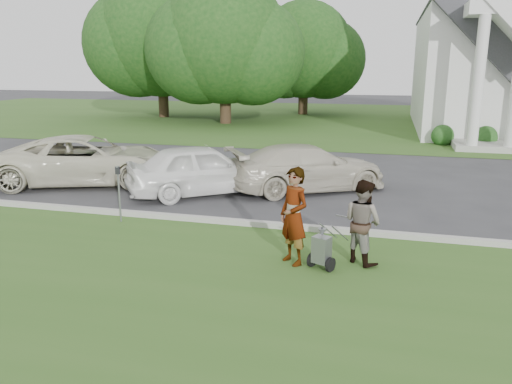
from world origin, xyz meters
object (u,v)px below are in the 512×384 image
at_px(tree_far, 161,40).
at_px(person_left, 294,217).
at_px(striping_cart, 322,250).
at_px(tree_left, 224,46).
at_px(car_b, 203,169).
at_px(church, 502,29).
at_px(car_a, 87,160).
at_px(tree_back, 304,54).
at_px(person_right, 362,222).
at_px(parking_meter_near, 119,187).
at_px(car_c, 307,168).

distance_m(tree_far, person_left, 30.92).
bearing_deg(tree_far, striping_cart, -59.37).
relative_size(tree_left, car_b, 2.32).
relative_size(church, striping_cart, 23.23).
bearing_deg(church, tree_far, 175.34).
distance_m(car_a, car_b, 4.26).
bearing_deg(tree_far, person_left, -60.19).
bearing_deg(church, tree_back, 152.15).
xyz_separation_m(person_left, person_right, (1.30, 0.40, -0.13)).
xyz_separation_m(car_a, car_b, (4.25, -0.35, -0.02)).
height_order(striping_cart, person_left, person_left).
height_order(parking_meter_near, car_a, car_a).
xyz_separation_m(tree_left, person_left, (9.19, -23.51, -4.14)).
xyz_separation_m(tree_left, tree_far, (-6.00, 3.00, 0.58)).
xyz_separation_m(church, tree_back, (-13.01, 6.87, -1.21)).
bearing_deg(person_left, car_a, -172.29).
distance_m(person_right, parking_meter_near, 6.13).
relative_size(tree_far, person_left, 5.99).
relative_size(car_a, car_b, 1.26).
xyz_separation_m(parking_meter_near, car_c, (4.01, 4.54, -0.18)).
distance_m(person_right, car_a, 10.39).
height_order(tree_far, car_c, tree_far).
distance_m(tree_far, car_b, 25.07).
relative_size(striping_cart, car_c, 0.21).
relative_size(tree_back, person_right, 5.69).
xyz_separation_m(person_right, car_b, (-5.01, 4.38, -0.07)).
distance_m(church, person_left, 26.32).
bearing_deg(parking_meter_near, person_left, -18.32).
distance_m(striping_cart, person_right, 1.01).
height_order(person_right, car_c, person_right).
distance_m(church, person_right, 25.61).
distance_m(person_right, car_b, 6.65).
distance_m(tree_back, person_left, 32.16).
height_order(church, tree_far, church).
bearing_deg(person_right, tree_back, -38.92).
xyz_separation_m(tree_far, car_b, (11.48, -21.74, -4.91)).
relative_size(tree_left, person_right, 6.29).
distance_m(church, car_b, 23.54).
height_order(tree_back, car_a, tree_back).
bearing_deg(car_b, tree_far, -9.28).
xyz_separation_m(church, parking_meter_near, (-12.54, -23.08, -5.03)).
distance_m(church, striping_cart, 26.40).
xyz_separation_m(church, car_b, (-11.53, -19.86, -5.16)).
distance_m(tree_left, parking_meter_near, 22.79).
height_order(tree_left, car_c, tree_left).
distance_m(church, tree_left, 17.07).
bearing_deg(church, car_b, -120.14).
relative_size(person_right, car_c, 0.34).
relative_size(tree_back, striping_cart, 9.27).
xyz_separation_m(striping_cart, car_b, (-4.29, 4.91, 0.39)).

